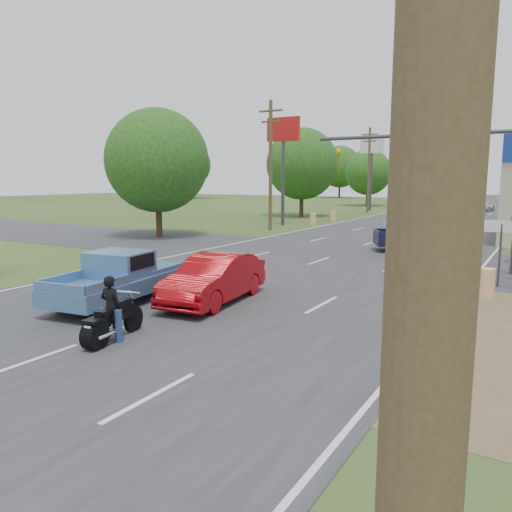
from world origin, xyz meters
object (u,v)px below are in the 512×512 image
Objects in this scene: motorcycle at (110,323)px; blue_pickup at (120,277)px; red_convertible at (214,279)px; distant_car_silver at (486,206)px; distant_car_white at (451,200)px; rider at (111,311)px; navy_pickup at (426,236)px; distant_car_grey at (429,211)px.

blue_pickup reaches higher than motorcycle.
red_convertible is 56.33m from distant_car_silver.
distant_car_silver is at bearing 113.62° from distant_car_white.
rider reaches higher than distant_car_white.
distant_car_silver is (2.00, 56.29, -0.16)m from red_convertible.
distant_car_silver is (4.62, 57.90, -0.24)m from blue_pickup.
distant_car_white is at bearing 162.26° from navy_pickup.
distant_car_grey reaches higher than distant_car_white.
navy_pickup is at bearing 97.35° from distant_car_white.
rider is 75.56m from distant_car_white.
motorcycle is at bearing -92.45° from distant_car_silver.
red_convertible reaches higher than distant_car_grey.
motorcycle is 20.44m from navy_pickup.
distant_car_white is at bearing 86.84° from red_convertible.
rider is at bearing -92.46° from distant_car_silver.
navy_pickup is (3.28, 20.12, 0.09)m from rider.
red_convertible is 15.89m from navy_pickup.
rider is 44.99m from distant_car_grey.
motorcycle is 1.41× the size of rider.
distant_car_silver is at bearing 78.01° from blue_pickup.
navy_pickup is (6.04, 17.13, 0.02)m from blue_pickup.
distant_car_grey is at bearing 85.43° from red_convertible.
blue_pickup is 41.97m from distant_car_grey.
red_convertible is 1.09× the size of distant_car_white.
motorcycle is at bearing -95.76° from distant_car_grey.
distant_car_white is (-4.79, 75.47, 0.10)m from motorcycle.
navy_pickup is 25.34m from distant_car_grey.
red_convertible is at bearing -38.47° from navy_pickup.
rider is at bearing -35.30° from navy_pickup.
blue_pickup is at bearing 123.43° from motorcycle.
navy_pickup is 1.29× the size of distant_car_white.
distant_car_white is (-4.63, 70.81, -0.18)m from red_convertible.
navy_pickup is at bearing 72.00° from motorcycle.
distant_car_grey is at bearing 94.67° from distant_car_white.
navy_pickup is at bearing -88.72° from distant_car_silver.
blue_pickup reaches higher than rider.
motorcycle is 0.30m from rider.
navy_pickup is at bearing -108.05° from rider.
distant_car_grey is (-1.78, 44.95, -0.03)m from rider.
distant_car_silver reaches higher than motorcycle.
red_convertible is at bearing -95.71° from distant_car_grey.
red_convertible is 4.67m from motorcycle.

